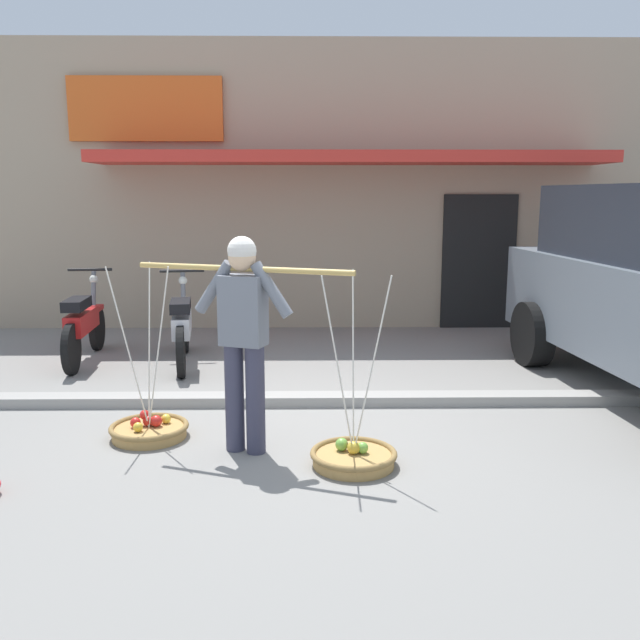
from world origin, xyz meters
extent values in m
plane|color=gray|center=(0.00, 0.00, 0.00)|extent=(90.00, 90.00, 0.00)
cube|color=gray|center=(0.00, 0.70, 0.05)|extent=(20.00, 0.24, 0.10)
cylinder|color=#38384C|center=(-0.49, -0.47, 0.43)|extent=(0.15, 0.15, 0.86)
cylinder|color=#38384C|center=(-0.32, -0.53, 0.43)|extent=(0.15, 0.15, 0.86)
cube|color=slate|center=(-0.41, -0.50, 1.13)|extent=(0.39, 0.31, 0.54)
sphere|color=#E0B78E|center=(-0.41, -0.50, 1.53)|extent=(0.21, 0.21, 0.21)
sphere|color=silver|center=(-0.41, -0.50, 1.58)|extent=(0.22, 0.22, 0.22)
cylinder|color=slate|center=(-0.63, -0.42, 1.30)|extent=(0.35, 0.20, 0.43)
cylinder|color=slate|center=(-0.18, -0.58, 1.30)|extent=(0.35, 0.20, 0.43)
cylinder|color=tan|center=(-0.41, -0.50, 1.45)|extent=(1.68, 0.66, 0.04)
cylinder|color=#B2894C|center=(-1.24, -0.19, 0.04)|extent=(0.61, 0.61, 0.09)
torus|color=olive|center=(-1.24, -0.19, 0.10)|extent=(0.66, 0.66, 0.05)
sphere|color=red|center=(-1.18, -0.17, 0.14)|extent=(0.10, 0.10, 0.10)
sphere|color=yellow|center=(-1.12, -0.09, 0.13)|extent=(0.08, 0.08, 0.08)
sphere|color=red|center=(-1.26, -0.16, 0.14)|extent=(0.09, 0.09, 0.09)
sphere|color=gold|center=(-1.31, -0.30, 0.13)|extent=(0.08, 0.08, 0.08)
sphere|color=red|center=(-1.35, -0.19, 0.13)|extent=(0.09, 0.09, 0.09)
sphere|color=red|center=(-1.29, -0.14, 0.18)|extent=(0.08, 0.08, 0.08)
cylinder|color=silver|center=(-1.24, -0.05, 0.77)|extent=(0.01, 0.29, 1.36)
cylinder|color=silver|center=(-1.36, -0.26, 0.77)|extent=(0.25, 0.15, 1.36)
cylinder|color=silver|center=(-1.12, -0.26, 0.77)|extent=(0.25, 0.15, 1.36)
cylinder|color=#B2894C|center=(0.43, -0.81, 0.04)|extent=(0.61, 0.61, 0.09)
torus|color=olive|center=(0.43, -0.81, 0.10)|extent=(0.66, 0.66, 0.05)
sphere|color=#6EAA41|center=(0.34, -0.74, 0.14)|extent=(0.10, 0.10, 0.10)
sphere|color=#75B545|center=(0.49, -0.79, 0.13)|extent=(0.09, 0.09, 0.09)
sphere|color=red|center=(0.43, -0.77, 0.13)|extent=(0.08, 0.08, 0.08)
sphere|color=gold|center=(0.43, -0.81, 0.14)|extent=(0.10, 0.10, 0.10)
cylinder|color=silver|center=(0.43, -0.67, 0.77)|extent=(0.01, 0.29, 1.36)
cylinder|color=silver|center=(0.30, -0.88, 0.77)|extent=(0.25, 0.15, 1.36)
cylinder|color=silver|center=(0.55, -0.88, 0.77)|extent=(0.25, 0.15, 1.36)
cylinder|color=black|center=(-2.67, 3.10, 0.29)|extent=(0.12, 0.58, 0.58)
cylinder|color=black|center=(-2.58, 1.86, 0.29)|extent=(0.12, 0.58, 0.58)
cube|color=red|center=(-2.67, 3.10, 0.55)|extent=(0.16, 0.29, 0.06)
cube|color=red|center=(-2.62, 2.38, 0.51)|extent=(0.26, 0.91, 0.24)
cube|color=black|center=(-2.61, 2.20, 0.75)|extent=(0.26, 0.57, 0.12)
cylinder|color=slate|center=(-2.66, 3.00, 0.68)|extent=(0.08, 0.30, 0.76)
cylinder|color=black|center=(-2.66, 2.92, 1.07)|extent=(0.54, 0.08, 0.04)
sphere|color=silver|center=(-2.67, 3.08, 0.93)|extent=(0.11, 0.11, 0.11)
cylinder|color=black|center=(-1.50, 2.94, 0.29)|extent=(0.16, 0.59, 0.58)
cylinder|color=black|center=(-1.33, 1.71, 0.29)|extent=(0.16, 0.59, 0.58)
cube|color=silver|center=(-1.50, 2.94, 0.55)|extent=(0.18, 0.30, 0.06)
cube|color=silver|center=(-1.40, 2.23, 0.51)|extent=(0.33, 0.92, 0.24)
cube|color=black|center=(-1.37, 2.05, 0.75)|extent=(0.30, 0.59, 0.12)
cylinder|color=slate|center=(-1.49, 2.84, 0.68)|extent=(0.10, 0.30, 0.76)
cylinder|color=black|center=(-1.48, 2.76, 1.07)|extent=(0.54, 0.11, 0.04)
sphere|color=silver|center=(-1.50, 2.92, 0.93)|extent=(0.11, 0.11, 0.11)
cube|color=black|center=(3.60, 3.22, 0.68)|extent=(1.62, 0.23, 0.44)
cylinder|color=black|center=(2.73, 2.19, 0.38)|extent=(0.32, 0.78, 0.76)
cube|color=silver|center=(3.60, 3.18, 0.50)|extent=(0.44, 0.05, 0.12)
cube|color=tan|center=(0.69, 7.05, 2.10)|extent=(13.00, 5.00, 4.20)
cube|color=red|center=(0.69, 4.05, 2.50)|extent=(7.15, 1.00, 0.16)
cube|color=#DB5B1E|center=(-2.24, 4.50, 3.20)|extent=(2.20, 0.08, 0.90)
cube|color=black|center=(2.64, 4.53, 1.00)|extent=(1.10, 0.06, 2.00)
camera|label=1|loc=(0.10, -5.61, 2.01)|focal=38.16mm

